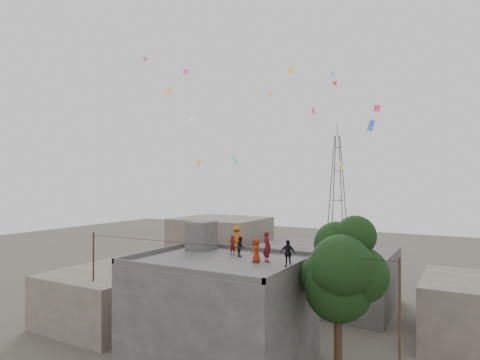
% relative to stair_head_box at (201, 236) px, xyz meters
% --- Properties ---
extents(ground, '(140.00, 140.00, 0.00)m').
position_rel_stair_head_box_xyz_m(ground, '(3.20, -2.60, -7.10)').
color(ground, '#4E4840').
rests_on(ground, ground).
extents(main_building, '(10.00, 8.00, 6.10)m').
position_rel_stair_head_box_xyz_m(main_building, '(3.20, -2.60, -4.05)').
color(main_building, '#454340').
rests_on(main_building, ground).
extents(parapet, '(10.00, 8.00, 0.30)m').
position_rel_stair_head_box_xyz_m(parapet, '(3.20, -2.60, -0.85)').
color(parapet, '#454340').
rests_on(parapet, main_building).
extents(stair_head_box, '(1.60, 1.80, 2.00)m').
position_rel_stair_head_box_xyz_m(stair_head_box, '(0.00, 0.00, 0.00)').
color(stair_head_box, '#454340').
rests_on(stair_head_box, main_building).
extents(neighbor_west, '(8.00, 10.00, 4.00)m').
position_rel_stair_head_box_xyz_m(neighbor_west, '(-7.80, -0.60, -5.10)').
color(neighbor_west, '#625A4D').
rests_on(neighbor_west, ground).
extents(neighbor_north, '(12.00, 9.00, 5.00)m').
position_rel_stair_head_box_xyz_m(neighbor_north, '(5.20, 11.40, -4.60)').
color(neighbor_north, '#454340').
rests_on(neighbor_north, ground).
extents(neighbor_northwest, '(9.00, 8.00, 7.00)m').
position_rel_stair_head_box_xyz_m(neighbor_northwest, '(-6.80, 13.40, -3.60)').
color(neighbor_northwest, '#625A4D').
rests_on(neighbor_northwest, ground).
extents(neighbor_east, '(7.00, 8.00, 4.40)m').
position_rel_stair_head_box_xyz_m(neighbor_east, '(17.20, 7.40, -4.90)').
color(neighbor_east, '#625A4D').
rests_on(neighbor_east, ground).
extents(tree, '(4.90, 4.60, 9.10)m').
position_rel_stair_head_box_xyz_m(tree, '(10.57, -2.00, -1.00)').
color(tree, black).
rests_on(tree, ground).
extents(utility_line, '(20.12, 0.62, 7.40)m').
position_rel_stair_head_box_xyz_m(utility_line, '(3.70, -3.85, -3.27)').
color(utility_line, black).
rests_on(utility_line, ground).
extents(transmission_tower, '(2.97, 2.97, 20.01)m').
position_rel_stair_head_box_xyz_m(transmission_tower, '(-0.80, 37.40, 1.97)').
color(transmission_tower, black).
rests_on(transmission_tower, ground).
extents(person_red_adult, '(0.80, 0.73, 1.83)m').
position_rel_stair_head_box_xyz_m(person_red_adult, '(5.98, -1.70, -0.09)').
color(person_red_adult, maroon).
rests_on(person_red_adult, main_building).
extents(person_orange_child, '(0.83, 0.72, 1.44)m').
position_rel_stair_head_box_xyz_m(person_orange_child, '(5.47, -2.15, -0.28)').
color(person_orange_child, maroon).
rests_on(person_orange_child, main_building).
extents(person_dark_child, '(0.72, 0.77, 1.27)m').
position_rel_stair_head_box_xyz_m(person_dark_child, '(3.70, -0.87, -0.36)').
color(person_dark_child, black).
rests_on(person_dark_child, main_building).
extents(person_dark_adult, '(0.92, 0.45, 1.53)m').
position_rel_stair_head_box_xyz_m(person_dark_adult, '(7.60, -2.37, -0.23)').
color(person_dark_adult, black).
rests_on(person_dark_adult, main_building).
extents(person_orange_adult, '(1.28, 1.24, 1.76)m').
position_rel_stair_head_box_xyz_m(person_orange_adult, '(2.43, 0.80, -0.12)').
color(person_orange_adult, '#BE5F15').
rests_on(person_orange_adult, main_building).
extents(person_red_child, '(0.45, 0.54, 1.27)m').
position_rel_stair_head_box_xyz_m(person_red_child, '(2.94, -0.57, -0.37)').
color(person_red_child, maroon).
rests_on(person_red_child, main_building).
extents(kites, '(19.33, 15.64, 10.04)m').
position_rel_stair_head_box_xyz_m(kites, '(3.81, 3.89, 8.94)').
color(kites, orange).
rests_on(kites, ground).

